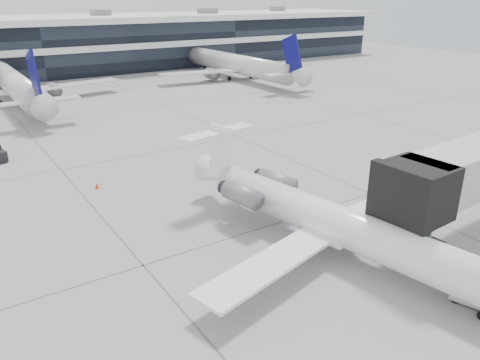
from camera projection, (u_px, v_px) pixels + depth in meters
ground at (274, 224)px, 33.59m from camera, size 220.00×220.00×0.00m
terminal at (31, 49)px, 95.40m from camera, size 170.00×22.00×10.00m
bg_jet_center at (17, 101)px, 72.20m from camera, size 32.00×40.00×9.60m
bg_jet_right at (235, 78)px, 92.64m from camera, size 32.00×40.00×9.60m
regional_jet at (335, 222)px, 29.23m from camera, size 21.52×26.84×6.22m
baggage_tug at (477, 291)px, 24.79m from camera, size 2.20×2.85×1.60m
traffic_cone at (97, 186)px, 39.70m from camera, size 0.49×0.49×0.55m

